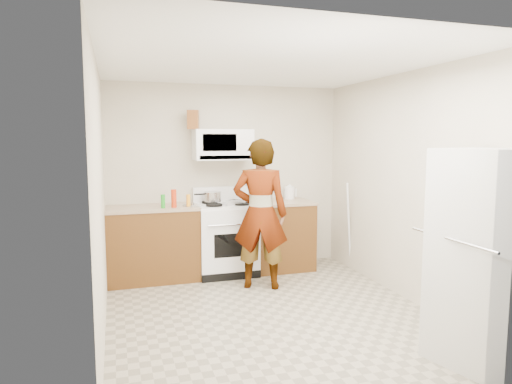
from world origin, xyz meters
name	(u,v)px	position (x,y,z in m)	size (l,w,h in m)	color
floor	(269,312)	(0.00, 0.00, 0.00)	(3.60, 3.60, 0.00)	gray
back_wall	(227,178)	(0.00, 1.79, 1.25)	(3.20, 0.02, 2.50)	beige
right_wall	(406,187)	(1.59, 0.00, 1.25)	(0.02, 3.60, 2.50)	beige
cabinet_left	(153,245)	(-1.04, 1.49, 0.45)	(1.12, 0.62, 0.90)	#5A3515
counter_left	(152,208)	(-1.04, 1.49, 0.92)	(1.14, 0.64, 0.04)	gray
cabinet_right	(281,236)	(0.68, 1.49, 0.45)	(0.80, 0.62, 0.90)	#5A3515
counter_right	(281,202)	(0.68, 1.49, 0.92)	(0.82, 0.64, 0.04)	gray
gas_range	(226,237)	(-0.10, 1.48, 0.49)	(0.76, 0.65, 1.13)	white
microwave	(223,145)	(-0.10, 1.61, 1.70)	(0.76, 0.38, 0.40)	white
person	(260,214)	(0.16, 0.80, 0.89)	(0.65, 0.43, 1.78)	tan
fridge	(489,258)	(1.30, -1.50, 0.85)	(0.70, 0.70, 1.70)	silver
kettle	(289,193)	(0.88, 1.69, 1.02)	(0.14, 0.14, 0.17)	white
jug	(193,120)	(-0.49, 1.60, 2.02)	(0.14, 0.14, 0.24)	brown
saucepan	(213,197)	(-0.24, 1.60, 1.01)	(0.22, 0.22, 0.12)	#B4B4B8
tray	(234,203)	(-0.01, 1.38, 0.96)	(0.25, 0.16, 0.05)	white
bottle_spray	(174,198)	(-0.79, 1.33, 1.05)	(0.07, 0.07, 0.22)	red
bottle_hot_sauce	(188,201)	(-0.60, 1.35, 1.01)	(0.05, 0.05, 0.15)	orange
bottle_green_cap	(163,201)	(-0.92, 1.32, 1.02)	(0.05, 0.05, 0.17)	#198E1C
pot_lid	(193,205)	(-0.54, 1.39, 0.94)	(0.26, 0.26, 0.01)	silver
broom	(349,226)	(1.55, 1.18, 0.60)	(0.03, 0.03, 1.20)	white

